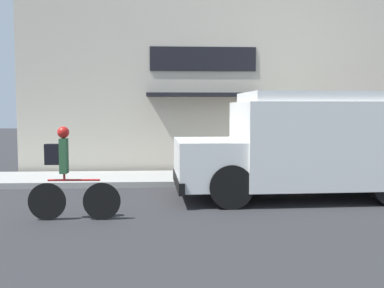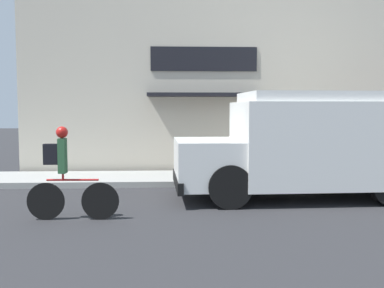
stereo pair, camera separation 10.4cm
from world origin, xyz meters
name	(u,v)px [view 1 (the left image)]	position (x,y,z in m)	size (l,w,h in m)	color
ground_plane	(314,186)	(0.00, 0.00, 0.00)	(70.00, 70.00, 0.00)	#2B2B2D
sidewalk	(302,177)	(0.00, 1.02, 0.08)	(28.00, 2.04, 0.15)	#999993
storefront	(289,80)	(-0.06, 2.29, 2.80)	(16.04, 1.02, 5.61)	beige
school_bus	(310,144)	(-0.57, -1.38, 1.19)	(5.39, 2.75, 2.30)	white
cyclist	(67,175)	(-5.46, -3.14, 0.79)	(1.61, 0.20, 1.65)	black
trash_bin	(349,160)	(1.38, 1.16, 0.53)	(0.57, 0.57, 0.77)	#2D5138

